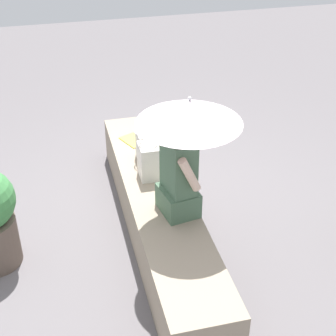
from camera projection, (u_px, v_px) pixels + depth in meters
ground_plane at (159, 234)px, 4.86m from camera, size 14.00×14.00×0.00m
stone_bench at (159, 214)px, 4.73m from camera, size 3.08×0.55×0.47m
person_seated at (179, 172)px, 4.19m from camera, size 0.50×0.33×0.90m
parasol at (189, 112)px, 3.84m from camera, size 0.82×0.82×1.08m
handbag_black at (144, 146)px, 5.01m from camera, size 0.23×0.17×0.33m
tote_bag_canvas at (149, 161)px, 4.75m from camera, size 0.23×0.17×0.35m
magazine at (134, 140)px, 5.42m from camera, size 0.34×0.30×0.01m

